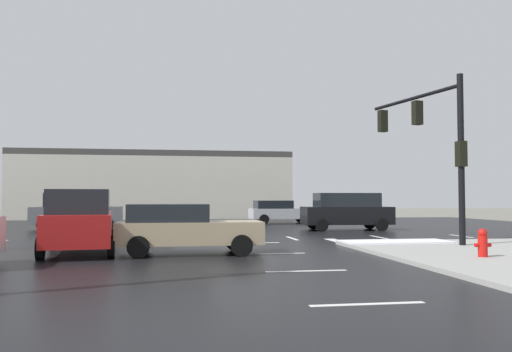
% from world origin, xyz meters
% --- Properties ---
extents(ground_plane, '(120.00, 120.00, 0.00)m').
position_xyz_m(ground_plane, '(0.00, 0.00, 0.00)').
color(ground_plane, slate).
extents(road_asphalt, '(44.00, 44.00, 0.02)m').
position_xyz_m(road_asphalt, '(0.00, 0.00, 0.01)').
color(road_asphalt, black).
rests_on(road_asphalt, ground_plane).
extents(snow_strip_curbside, '(4.00, 1.60, 0.06)m').
position_xyz_m(snow_strip_curbside, '(5.00, -4.00, 0.17)').
color(snow_strip_curbside, white).
rests_on(snow_strip_curbside, sidewalk_corner).
extents(lane_markings, '(36.15, 36.15, 0.01)m').
position_xyz_m(lane_markings, '(1.20, -1.38, 0.02)').
color(lane_markings, silver).
rests_on(lane_markings, road_asphalt).
extents(traffic_signal_mast, '(1.25, 5.42, 6.05)m').
position_xyz_m(traffic_signal_mast, '(6.57, -3.95, 4.18)').
color(traffic_signal_mast, black).
rests_on(traffic_signal_mast, sidewalk_corner).
extents(fire_hydrant, '(0.48, 0.26, 0.79)m').
position_xyz_m(fire_hydrant, '(5.40, -8.87, 0.54)').
color(fire_hydrant, red).
rests_on(fire_hydrant, sidewalk_corner).
extents(strip_building_background, '(23.25, 8.00, 5.73)m').
position_xyz_m(strip_building_background, '(-4.63, 25.08, 2.86)').
color(strip_building_background, beige).
rests_on(strip_building_background, ground_plane).
extents(suv_red, '(2.55, 4.98, 2.03)m').
position_xyz_m(suv_red, '(-6.13, -4.82, 1.09)').
color(suv_red, '#B21919').
rests_on(suv_red, road_asphalt).
extents(sedan_tan, '(4.55, 2.04, 1.58)m').
position_xyz_m(sedan_tan, '(-2.83, -5.73, 0.85)').
color(sedan_tan, tan).
rests_on(sedan_tan, road_asphalt).
extents(suv_black, '(4.90, 2.33, 2.03)m').
position_xyz_m(suv_black, '(6.26, 5.11, 1.09)').
color(suv_black, black).
rests_on(suv_black, road_asphalt).
extents(sedan_silver, '(4.61, 2.21, 1.58)m').
position_xyz_m(sedan_silver, '(4.22, 13.07, 0.85)').
color(sedan_silver, '#B7BABF').
rests_on(sedan_silver, road_asphalt).
extents(suv_grey, '(4.98, 2.55, 2.03)m').
position_xyz_m(suv_grey, '(-8.30, 7.63, 1.09)').
color(suv_grey, slate).
rests_on(suv_grey, road_asphalt).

